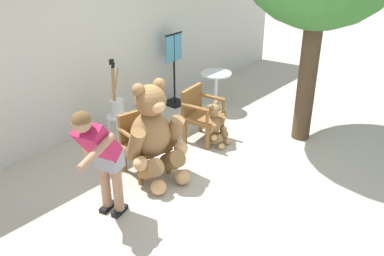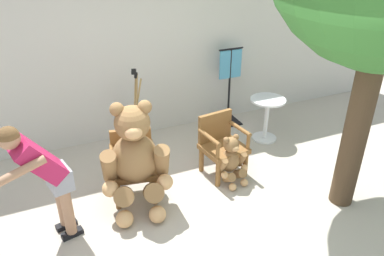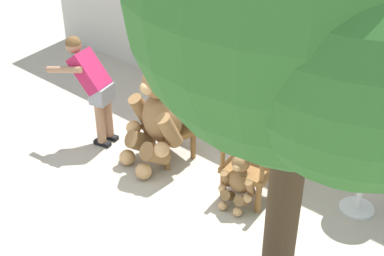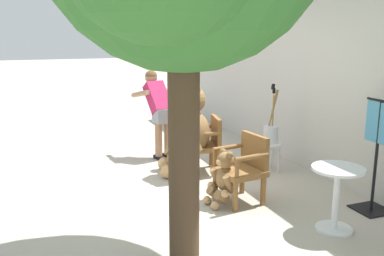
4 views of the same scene
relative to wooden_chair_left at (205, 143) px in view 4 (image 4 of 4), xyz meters
name	(u,v)px [view 4 (image 4 of 4)]	position (x,y,z in m)	size (l,w,h in m)	color
ground_plane	(171,191)	(0.63, -0.76, -0.46)	(60.00, 60.00, 0.00)	#B2A899
back_wall	(324,82)	(0.63, 1.64, 0.94)	(10.00, 0.16, 2.80)	beige
wooden_chair_left	(205,143)	(0.00, 0.00, 0.00)	(0.65, 0.62, 0.86)	brown
wooden_chair_right	(243,166)	(1.26, 0.00, 0.00)	(0.62, 0.59, 0.86)	brown
teddy_bear_large	(189,130)	(-0.03, -0.25, 0.22)	(0.86, 0.86, 1.40)	olive
teddy_bear_small	(224,178)	(1.27, -0.28, -0.12)	(0.43, 0.42, 0.71)	olive
person_visitor	(158,106)	(-1.04, -0.44, 0.43)	(0.79, 0.61, 1.48)	black
white_stool	(270,149)	(0.35, 0.94, -0.11)	(0.34, 0.34, 0.46)	silver
brush_bucket	(271,131)	(0.35, 0.94, 0.18)	(0.22, 0.22, 0.91)	silver
round_side_table	(337,192)	(2.36, 0.55, -0.01)	(0.56, 0.56, 0.72)	silver
clothing_display_stand	(377,153)	(2.09, 1.33, 0.26)	(0.44, 0.40, 1.36)	black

